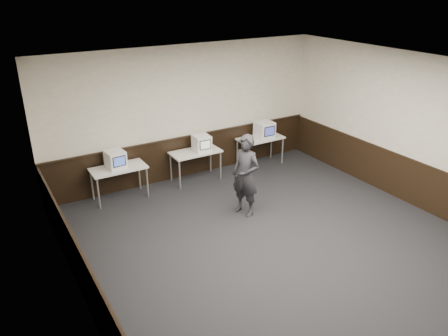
% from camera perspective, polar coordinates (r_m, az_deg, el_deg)
% --- Properties ---
extents(floor, '(8.00, 8.00, 0.00)m').
position_cam_1_polar(floor, '(8.12, 8.38, -10.80)').
color(floor, black).
rests_on(floor, ground).
extents(ceiling, '(8.00, 8.00, 0.00)m').
position_cam_1_polar(ceiling, '(6.86, 9.97, 11.88)').
color(ceiling, white).
rests_on(ceiling, back_wall).
extents(back_wall, '(7.00, 0.00, 7.00)m').
position_cam_1_polar(back_wall, '(10.52, -4.89, 7.19)').
color(back_wall, beige).
rests_on(back_wall, ground).
extents(left_wall, '(0.00, 8.00, 8.00)m').
position_cam_1_polar(left_wall, '(5.95, -18.20, -7.44)').
color(left_wall, beige).
rests_on(left_wall, ground).
extents(right_wall, '(0.00, 8.00, 8.00)m').
position_cam_1_polar(right_wall, '(9.85, 25.10, 3.86)').
color(right_wall, beige).
rests_on(right_wall, ground).
extents(wainscot_back, '(6.98, 0.04, 1.00)m').
position_cam_1_polar(wainscot_back, '(10.86, -4.64, 1.59)').
color(wainscot_back, black).
rests_on(wainscot_back, back_wall).
extents(wainscot_left, '(0.04, 7.98, 1.00)m').
position_cam_1_polar(wainscot_left, '(6.57, -16.78, -15.68)').
color(wainscot_left, black).
rests_on(wainscot_left, left_wall).
extents(wainscot_right, '(0.04, 7.98, 1.00)m').
position_cam_1_polar(wainscot_right, '(10.21, 23.99, -1.97)').
color(wainscot_right, black).
rests_on(wainscot_right, right_wall).
extents(wainscot_rail, '(6.98, 0.06, 0.04)m').
position_cam_1_polar(wainscot_rail, '(10.66, -4.69, 4.15)').
color(wainscot_rail, black).
rests_on(wainscot_rail, wainscot_back).
extents(desk_left, '(1.20, 0.60, 0.75)m').
position_cam_1_polar(desk_left, '(9.84, -13.62, -0.32)').
color(desk_left, silver).
rests_on(desk_left, ground).
extents(desk_center, '(1.20, 0.60, 0.75)m').
position_cam_1_polar(desk_center, '(10.48, -3.74, 1.83)').
color(desk_center, silver).
rests_on(desk_center, ground).
extents(desk_right, '(1.20, 0.60, 0.75)m').
position_cam_1_polar(desk_right, '(11.41, 4.77, 3.64)').
color(desk_right, silver).
rests_on(desk_right, ground).
extents(emac_left, '(0.43, 0.45, 0.39)m').
position_cam_1_polar(emac_left, '(9.74, -13.99, 1.10)').
color(emac_left, white).
rests_on(emac_left, desk_left).
extents(emac_center, '(0.40, 0.43, 0.38)m').
position_cam_1_polar(emac_center, '(10.43, -2.93, 3.28)').
color(emac_center, white).
rests_on(emac_center, desk_center).
extents(emac_right, '(0.43, 0.46, 0.42)m').
position_cam_1_polar(emac_right, '(11.34, 5.31, 5.01)').
color(emac_right, white).
rests_on(emac_right, desk_right).
extents(person, '(0.61, 0.73, 1.73)m').
position_cam_1_polar(person, '(8.88, 2.84, -1.00)').
color(person, '#242328').
rests_on(person, ground).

